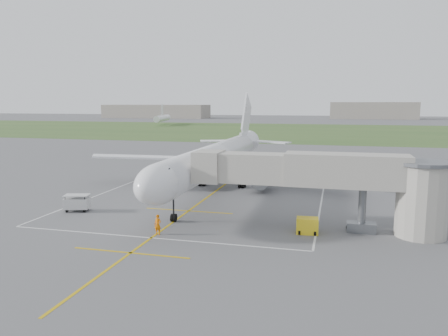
% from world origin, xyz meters
% --- Properties ---
extents(ground, '(700.00, 700.00, 0.00)m').
position_xyz_m(ground, '(0.00, 0.00, 0.00)').
color(ground, '#58585B').
rests_on(ground, ground).
extents(grass_strip, '(700.00, 120.00, 0.02)m').
position_xyz_m(grass_strip, '(0.00, 130.00, 0.01)').
color(grass_strip, '#365625').
rests_on(grass_strip, ground).
extents(apron_markings, '(28.20, 60.00, 0.01)m').
position_xyz_m(apron_markings, '(0.00, -5.82, 0.01)').
color(apron_markings, '#C39D0B').
rests_on(apron_markings, ground).
extents(airliner, '(38.93, 46.75, 13.52)m').
position_xyz_m(airliner, '(-0.00, 0.75, 4.39)').
color(airliner, white).
rests_on(airliner, ground).
extents(jet_bridge, '(23.40, 5.00, 7.20)m').
position_xyz_m(jet_bridge, '(15.72, -13.50, 4.74)').
color(jet_bridge, '#ACA69C').
rests_on(jet_bridge, ground).
extents(gpu_unit, '(2.04, 1.51, 1.47)m').
position_xyz_m(gpu_unit, '(13.22, -15.22, 0.73)').
color(gpu_unit, yellow).
rests_on(gpu_unit, ground).
extents(baggage_cart, '(2.95, 2.23, 1.83)m').
position_xyz_m(baggage_cart, '(-11.81, -13.15, 0.94)').
color(baggage_cart, silver).
rests_on(baggage_cart, ground).
extents(ramp_worker_nose, '(0.71, 0.51, 1.84)m').
position_xyz_m(ramp_worker_nose, '(0.17, -18.91, 0.92)').
color(ramp_worker_nose, orange).
rests_on(ramp_worker_nose, ground).
extents(ramp_worker_wing, '(1.08, 1.10, 1.79)m').
position_xyz_m(ramp_worker_wing, '(-6.49, 0.18, 0.90)').
color(ramp_worker_wing, orange).
rests_on(ramp_worker_wing, ground).
extents(distant_hangars, '(345.00, 49.00, 12.00)m').
position_xyz_m(distant_hangars, '(-16.15, 265.19, 5.17)').
color(distant_hangars, gray).
rests_on(distant_hangars, ground).
extents(distant_aircraft, '(184.16, 60.56, 8.85)m').
position_xyz_m(distant_aircraft, '(10.26, 177.63, 3.59)').
color(distant_aircraft, white).
rests_on(distant_aircraft, ground).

